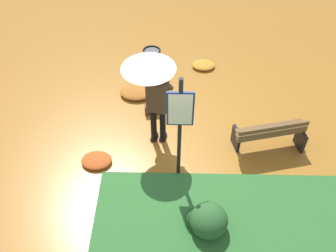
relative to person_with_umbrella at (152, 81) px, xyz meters
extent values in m
plane|color=#9E6623|center=(-0.25, 0.10, -1.55)|extent=(18.00, 18.00, 0.00)
cylinder|color=black|center=(-0.17, -0.01, -1.12)|extent=(0.12, 0.12, 0.86)
cylinder|color=black|center=(0.01, -0.01, -1.12)|extent=(0.12, 0.12, 0.86)
cube|color=black|center=(-0.17, -0.05, -1.51)|extent=(0.16, 0.24, 0.08)
cube|color=black|center=(0.01, -0.05, -1.51)|extent=(0.16, 0.24, 0.08)
cube|color=#473323|center=(-0.08, -0.01, -0.37)|extent=(0.42, 0.32, 0.64)
sphere|color=tan|center=(-0.08, -0.01, 0.09)|extent=(0.20, 0.20, 0.20)
ellipsoid|color=black|center=(-0.08, -0.01, 0.12)|extent=(0.20, 0.20, 0.15)
cylinder|color=#473323|center=(-0.29, -0.04, -0.16)|extent=(0.18, 0.13, 0.18)
cylinder|color=#473323|center=(-0.25, -0.05, -0.07)|extent=(0.24, 0.11, 0.33)
cube|color=black|center=(-0.17, -0.03, 0.07)|extent=(0.07, 0.03, 0.14)
cylinder|color=#473323|center=(0.08, -0.01, -0.13)|extent=(0.11, 0.10, 0.09)
cylinder|color=#473323|center=(0.07, 0.00, -0.04)|extent=(0.10, 0.09, 0.23)
cylinder|color=#A5A5AD|center=(0.06, 0.01, 0.27)|extent=(0.02, 0.02, 0.41)
cone|color=silver|center=(0.06, 0.01, 0.37)|extent=(0.96, 0.96, 0.16)
sphere|color=#A5A5AD|center=(0.06, 0.01, 0.48)|extent=(0.02, 0.02, 0.02)
cylinder|color=black|center=(-0.49, 0.85, -0.40)|extent=(0.07, 0.07, 2.30)
cube|color=navy|center=(-0.49, 0.87, 0.15)|extent=(0.44, 0.04, 0.70)
cube|color=silver|center=(-0.49, 0.89, 0.15)|extent=(0.38, 0.01, 0.64)
cube|color=#4C3323|center=(0.10, -0.79, -1.43)|extent=(0.32, 0.18, 0.24)
torus|color=#4C3323|center=(0.10, -0.79, -1.27)|extent=(0.18, 0.04, 0.18)
cube|color=black|center=(-2.91, 0.12, -1.33)|extent=(0.14, 0.36, 0.44)
cube|color=black|center=(-1.63, 0.12, -1.33)|extent=(0.14, 0.36, 0.44)
cube|color=brown|center=(-2.27, 0.00, -1.09)|extent=(1.39, 0.42, 0.04)
cube|color=brown|center=(-2.27, 0.12, -1.09)|extent=(1.39, 0.42, 0.04)
cube|color=brown|center=(-2.27, 0.24, -1.09)|extent=(1.39, 0.42, 0.04)
cube|color=brown|center=(-2.27, 0.29, -0.99)|extent=(1.37, 0.36, 0.10)
cube|color=brown|center=(-2.27, 0.29, -0.85)|extent=(1.37, 0.36, 0.10)
cylinder|color=#4C4C51|center=(0.14, -2.01, -1.15)|extent=(0.40, 0.40, 0.80)
torus|color=black|center=(0.14, -2.01, -0.74)|extent=(0.42, 0.42, 0.04)
ellipsoid|color=#285628|center=(-0.99, 2.01, -1.27)|extent=(0.63, 0.63, 0.57)
ellipsoid|color=#1E421E|center=(-0.80, 1.92, -1.36)|extent=(0.38, 0.38, 0.38)
ellipsoid|color=#B74C1E|center=(1.10, 0.62, -1.49)|extent=(0.59, 0.47, 0.13)
ellipsoid|color=#A86023|center=(0.49, -1.42, -1.47)|extent=(0.76, 0.60, 0.17)
ellipsoid|color=#C68428|center=(-1.11, -2.51, -1.49)|extent=(0.57, 0.46, 0.13)
camera|label=1|loc=(-0.39, 5.22, 4.23)|focal=40.34mm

